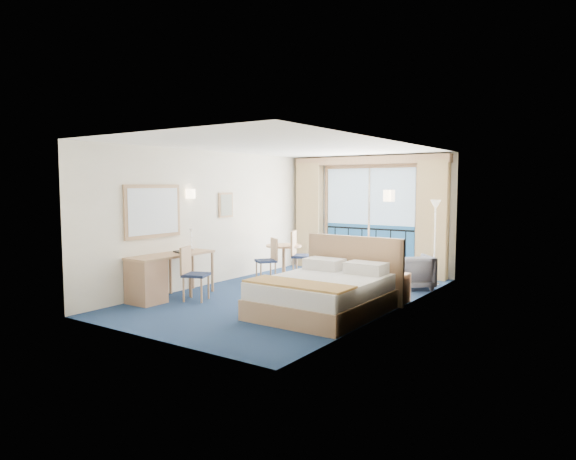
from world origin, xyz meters
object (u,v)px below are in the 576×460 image
at_px(desk, 152,277).
at_px(table_chair_b, 269,257).
at_px(floor_lamp, 435,221).
at_px(round_table, 284,253).
at_px(bed, 325,293).
at_px(table_chair_a, 299,252).
at_px(armchair, 412,272).
at_px(desk_chair, 192,270).
at_px(nightstand, 396,288).

relative_size(desk, table_chair_b, 1.85).
relative_size(floor_lamp, desk, 1.02).
bearing_deg(desk, round_table, 82.19).
relative_size(bed, table_chair_a, 2.08).
distance_m(armchair, desk_chair, 4.25).
height_order(nightstand, round_table, round_table).
height_order(desk_chair, table_chair_a, table_chair_a).
xyz_separation_m(nightstand, table_chair_a, (-2.58, 0.87, 0.33)).
bearing_deg(desk, floor_lamp, 50.72).
height_order(bed, desk_chair, bed).
bearing_deg(table_chair_a, floor_lamp, -91.09).
bearing_deg(table_chair_a, bed, -161.64).
relative_size(floor_lamp, round_table, 2.20).
xyz_separation_m(floor_lamp, table_chair_b, (-2.97, -1.59, -0.79)).
relative_size(floor_lamp, desk_chair, 1.82).
relative_size(nightstand, table_chair_a, 0.48).
xyz_separation_m(round_table, table_chair_a, (0.45, -0.07, 0.05)).
xyz_separation_m(desk, round_table, (0.45, 3.32, 0.10)).
distance_m(desk_chair, table_chair_a, 2.80).
distance_m(desk, table_chair_b, 2.74).
relative_size(nightstand, desk, 0.30).
xyz_separation_m(armchair, desk, (-3.28, -3.66, 0.11)).
bearing_deg(floor_lamp, table_chair_b, -151.80).
distance_m(bed, round_table, 3.32).
xyz_separation_m(bed, nightstand, (0.64, 1.35, -0.07)).
distance_m(floor_lamp, round_table, 3.29).
distance_m(floor_lamp, table_chair_a, 2.89).
height_order(bed, table_chair_b, bed).
bearing_deg(desk_chair, round_table, -21.60).
relative_size(desk_chair, table_chair_a, 0.91).
xyz_separation_m(round_table, table_chair_b, (0.07, -0.63, -0.02)).
bearing_deg(bed, armchair, 80.76).
bearing_deg(armchair, round_table, -35.13).
bearing_deg(nightstand, floor_lamp, 89.59).
bearing_deg(bed, table_chair_a, 131.19).
distance_m(nightstand, floor_lamp, 2.18).
xyz_separation_m(armchair, desk_chair, (-2.81, -3.18, 0.20)).
distance_m(armchair, table_chair_a, 2.42).
bearing_deg(bed, table_chair_b, 144.38).
height_order(floor_lamp, desk_chair, floor_lamp).
height_order(bed, desk, bed).
height_order(nightstand, floor_lamp, floor_lamp).
relative_size(armchair, desk, 0.43).
bearing_deg(nightstand, table_chair_b, 173.96).
relative_size(armchair, floor_lamp, 0.42).
distance_m(bed, desk, 3.03).
distance_m(nightstand, desk, 4.22).
relative_size(bed, nightstand, 4.28).
bearing_deg(desk, desk_chair, 45.19).
xyz_separation_m(desk_chair, table_chair_b, (0.05, 2.21, -0.02)).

